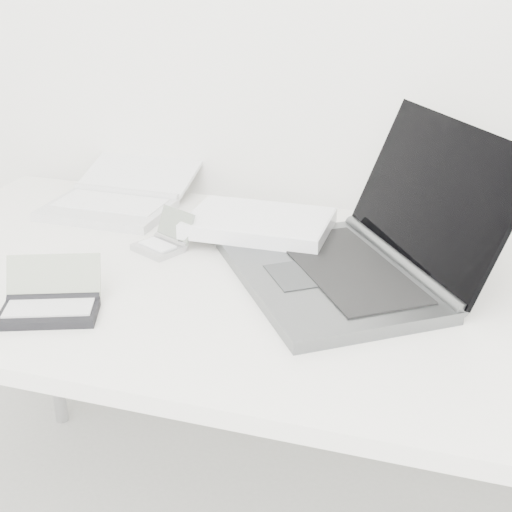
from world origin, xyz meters
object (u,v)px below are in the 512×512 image
(desk, at_px, (278,302))
(laptop_large, at_px, (330,244))
(netbook_open_white, at_px, (118,198))
(palmtop_charcoal, at_px, (50,304))

(desk, distance_m, laptop_large, 0.15)
(netbook_open_white, xyz_separation_m, palmtop_charcoal, (0.13, -0.50, -0.00))
(desk, bearing_deg, laptop_large, 48.26)
(netbook_open_white, distance_m, palmtop_charcoal, 0.51)
(netbook_open_white, relative_size, palmtop_charcoal, 1.87)
(desk, distance_m, palmtop_charcoal, 0.40)
(laptop_large, bearing_deg, palmtop_charcoal, -87.42)
(laptop_large, bearing_deg, netbook_open_white, -144.39)
(palmtop_charcoal, bearing_deg, desk, 14.71)
(laptop_large, height_order, netbook_open_white, laptop_large)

